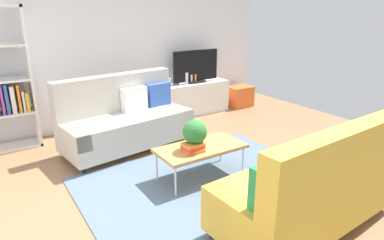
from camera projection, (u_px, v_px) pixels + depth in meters
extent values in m
plane|color=#936B47|center=(199.00, 183.00, 4.09)|extent=(7.68, 7.68, 0.00)
cube|color=silver|center=(110.00, 44.00, 5.86)|extent=(6.40, 0.12, 2.90)
cube|color=slate|center=(206.00, 184.00, 4.06)|extent=(2.90, 2.20, 0.01)
cube|color=#B2ADA3|center=(128.00, 129.00, 5.01)|extent=(1.99, 1.08, 0.44)
cube|color=#B2ADA3|center=(115.00, 93.00, 5.09)|extent=(1.91, 0.44, 0.56)
cube|color=#B2ADA3|center=(173.00, 111.00, 5.50)|extent=(0.31, 0.86, 0.22)
cube|color=#B2ADA3|center=(72.00, 135.00, 4.45)|extent=(0.31, 0.86, 0.22)
cylinder|color=black|center=(187.00, 138.00, 5.39)|extent=(0.05, 0.05, 0.10)
cylinder|color=black|center=(84.00, 170.00, 4.32)|extent=(0.05, 0.05, 0.10)
cylinder|color=black|center=(162.00, 127.00, 5.88)|extent=(0.05, 0.05, 0.10)
cylinder|color=black|center=(64.00, 154.00, 4.81)|extent=(0.05, 0.05, 0.10)
cube|color=#3359B2|center=(158.00, 94.00, 5.40)|extent=(0.41, 0.19, 0.36)
cube|color=white|center=(134.00, 99.00, 5.12)|extent=(0.41, 0.19, 0.36)
cube|color=gold|center=(305.00, 195.00, 3.23)|extent=(1.94, 0.92, 0.44)
cube|color=gold|center=(343.00, 160.00, 2.83)|extent=(1.91, 0.29, 0.56)
cube|color=gold|center=(242.00, 215.00, 2.72)|extent=(0.24, 0.85, 0.22)
cube|color=gold|center=(354.00, 162.00, 3.67)|extent=(0.24, 0.85, 0.22)
cylinder|color=black|center=(213.00, 234.00, 3.10)|extent=(0.05, 0.05, 0.10)
cylinder|color=black|center=(324.00, 180.00, 4.06)|extent=(0.05, 0.05, 0.10)
cylinder|color=black|center=(380.00, 206.00, 3.53)|extent=(0.05, 0.05, 0.10)
cube|color=#288C4C|center=(272.00, 185.00, 2.62)|extent=(0.41, 0.16, 0.36)
cube|color=#B7844C|center=(201.00, 148.00, 4.12)|extent=(1.10, 0.56, 0.04)
cylinder|color=silver|center=(157.00, 166.00, 4.11)|extent=(0.02, 0.02, 0.38)
cylinder|color=silver|center=(221.00, 149.00, 4.63)|extent=(0.02, 0.02, 0.38)
cylinder|color=silver|center=(176.00, 182.00, 3.75)|extent=(0.02, 0.02, 0.38)
cylinder|color=silver|center=(243.00, 161.00, 4.26)|extent=(0.02, 0.02, 0.38)
cube|color=silver|center=(195.00, 98.00, 6.77)|extent=(1.40, 0.44, 0.64)
cube|color=black|center=(196.00, 82.00, 6.64)|extent=(0.36, 0.20, 0.04)
cube|color=black|center=(196.00, 66.00, 6.54)|extent=(1.00, 0.05, 0.60)
cube|color=white|center=(30.00, 78.00, 5.01)|extent=(0.04, 0.36, 2.10)
cube|color=white|center=(3.00, 149.00, 5.06)|extent=(1.10, 0.36, 0.04)
cube|color=purple|center=(1.00, 99.00, 4.88)|extent=(0.03, 0.29, 0.43)
cube|color=#3359B2|center=(6.00, 98.00, 4.91)|extent=(0.04, 0.29, 0.44)
cube|color=silver|center=(12.00, 99.00, 4.95)|extent=(0.06, 0.29, 0.40)
cube|color=orange|center=(18.00, 98.00, 4.99)|extent=(0.04, 0.29, 0.42)
cube|color=silver|center=(23.00, 100.00, 5.04)|extent=(0.03, 0.29, 0.31)
cube|color=gold|center=(26.00, 101.00, 5.07)|extent=(0.05, 0.29, 0.28)
cube|color=orange|center=(239.00, 96.00, 7.29)|extent=(0.52, 0.40, 0.44)
cylinder|color=brown|center=(195.00, 145.00, 4.00)|extent=(0.15, 0.15, 0.11)
sphere|color=#2D7233|center=(195.00, 132.00, 3.95)|extent=(0.29, 0.29, 0.29)
cube|color=orange|center=(193.00, 150.00, 3.96)|extent=(0.26, 0.21, 0.04)
cube|color=red|center=(193.00, 147.00, 3.95)|extent=(0.26, 0.21, 0.04)
cube|color=orange|center=(193.00, 144.00, 3.94)|extent=(0.25, 0.19, 0.03)
cylinder|color=silver|center=(168.00, 82.00, 6.38)|extent=(0.11, 0.11, 0.14)
cylinder|color=#4C72B2|center=(176.00, 81.00, 6.47)|extent=(0.12, 0.12, 0.13)
cylinder|color=silver|center=(187.00, 78.00, 6.48)|extent=(0.06, 0.06, 0.23)
cylinder|color=silver|center=(191.00, 79.00, 6.55)|extent=(0.04, 0.04, 0.17)
cylinder|color=orange|center=(195.00, 79.00, 6.60)|extent=(0.05, 0.05, 0.17)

